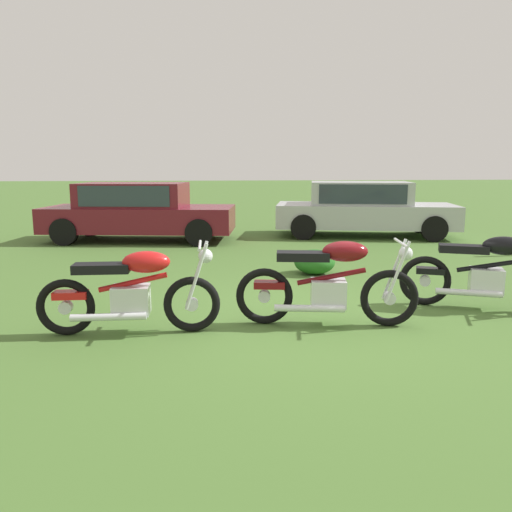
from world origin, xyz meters
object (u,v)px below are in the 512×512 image
Objects in this scene: motorcycle_maroon at (329,284)px; shrub_low at (315,262)px; motorcycle_red at (131,292)px; car_burgundy at (137,209)px; motorcycle_black at (487,273)px; car_silver at (363,206)px.

motorcycle_maroon is 2.89m from shrub_low.
car_burgundy is (-0.80, 7.28, 0.32)m from motorcycle_red.
motorcycle_red is 0.42× the size of car_burgundy.
motorcycle_black is 8.56m from car_burgundy.
car_silver is at bearing 79.24° from motorcycle_maroon.
motorcycle_red is 4.46m from motorcycle_black.
motorcycle_maroon is 1.05× the size of motorcycle_black.
motorcycle_black reaches higher than shrub_low.
motorcycle_red reaches higher than shrub_low.
motorcycle_black is at bearing -43.79° from car_burgundy.
shrub_low is at bearing -104.10° from car_silver.
car_silver is at bearing 57.21° from motorcycle_red.
car_burgundy reaches higher than motorcycle_black.
motorcycle_black is 2.83× the size of shrub_low.
motorcycle_maroon is 0.44× the size of car_burgundy.
motorcycle_red is at bearing -151.33° from motorcycle_black.
motorcycle_maroon is 7.96m from car_silver.
motorcycle_maroon is at bearing -99.39° from shrub_low.
shrub_low is at bearing 90.26° from motorcycle_maroon.
shrub_low is at bearing -42.79° from car_burgundy.
car_silver is (0.58, 7.02, 0.31)m from motorcycle_black.
car_silver reaches higher than shrub_low.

